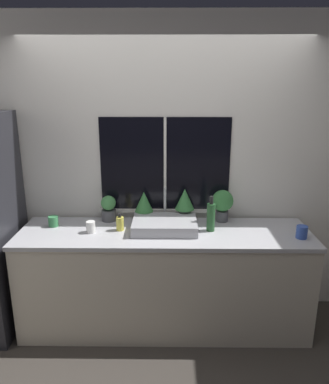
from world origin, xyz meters
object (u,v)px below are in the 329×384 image
at_px(potted_plant_center_right, 185,203).
at_px(potted_plant_far_right, 223,203).
at_px(potted_plant_far_left, 109,208).
at_px(soap_bottle, 120,223).
at_px(mug_white, 91,227).
at_px(potted_plant_center_left, 144,205).
at_px(mug_green, 53,221).
at_px(bottle_tall, 211,216).
at_px(mug_blue, 302,232).
at_px(sink, 164,225).

xyz_separation_m(potted_plant_center_right, potted_plant_far_right, (0.34, 0.00, 0.00)).
bearing_deg(potted_plant_center_right, potted_plant_far_right, 0.00).
xyz_separation_m(potted_plant_far_left, soap_bottle, (0.13, -0.23, -0.06)).
bearing_deg(mug_white, potted_plant_far_right, 13.97).
relative_size(potted_plant_center_left, mug_green, 3.00).
xyz_separation_m(potted_plant_center_right, bottle_tall, (0.21, -0.23, -0.05)).
relative_size(bottle_tall, mug_blue, 2.98).
relative_size(mug_blue, mug_green, 1.12).
height_order(potted_plant_center_left, soap_bottle, potted_plant_center_left).
height_order(mug_blue, mug_green, mug_blue).
bearing_deg(mug_blue, potted_plant_center_left, 163.69).
height_order(sink, potted_plant_center_left, sink).
bearing_deg(potted_plant_far_right, mug_green, -174.43).
distance_m(potted_plant_far_left, mug_blue, 1.67).
relative_size(sink, potted_plant_far_right, 1.88).
distance_m(potted_plant_center_right, soap_bottle, 0.62).
bearing_deg(potted_plant_far_left, mug_blue, -13.20).
relative_size(potted_plant_center_right, mug_green, 3.32).
bearing_deg(soap_bottle, potted_plant_far_left, 119.50).
distance_m(bottle_tall, mug_white, 1.02).
distance_m(potted_plant_far_left, potted_plant_far_right, 1.03).
bearing_deg(potted_plant_center_left, potted_plant_far_left, 180.00).
bearing_deg(bottle_tall, potted_plant_center_left, 158.15).
relative_size(potted_plant_far_left, mug_white, 2.43).
distance_m(mug_blue, mug_green, 2.11).
bearing_deg(mug_blue, sink, 171.56).
bearing_deg(mug_green, potted_plant_far_right, 5.57).
xyz_separation_m(potted_plant_far_left, mug_green, (-0.47, -0.15, -0.07)).
bearing_deg(mug_white, potted_plant_center_right, 19.54).
bearing_deg(soap_bottle, mug_white, -167.80).
bearing_deg(bottle_tall, potted_plant_far_left, 165.54).
relative_size(potted_plant_far_left, potted_plant_center_left, 0.86).
relative_size(potted_plant_far_left, bottle_tall, 0.77).
bearing_deg(potted_plant_far_right, sink, -157.49).
relative_size(sink, potted_plant_center_right, 1.80).
xyz_separation_m(sink, mug_blue, (1.12, -0.17, 0.01)).
xyz_separation_m(potted_plant_center_right, soap_bottle, (-0.56, -0.23, -0.11)).
bearing_deg(mug_green, soap_bottle, -8.16).
height_order(potted_plant_far_left, mug_white, potted_plant_far_left).
distance_m(sink, mug_white, 0.62).
height_order(bottle_tall, mug_green, bottle_tall).
relative_size(potted_plant_far_right, mug_blue, 2.82).
distance_m(potted_plant_center_right, mug_green, 1.17).
relative_size(potted_plant_center_left, potted_plant_center_right, 0.90).
bearing_deg(sink, potted_plant_far_left, 157.08).
height_order(potted_plant_far_left, potted_plant_center_left, potted_plant_center_left).
height_order(potted_plant_center_left, bottle_tall, bottle_tall).
xyz_separation_m(potted_plant_center_left, mug_blue, (1.30, -0.38, -0.10)).
bearing_deg(potted_plant_center_right, mug_blue, -22.18).
bearing_deg(potted_plant_center_right, sink, -129.80).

